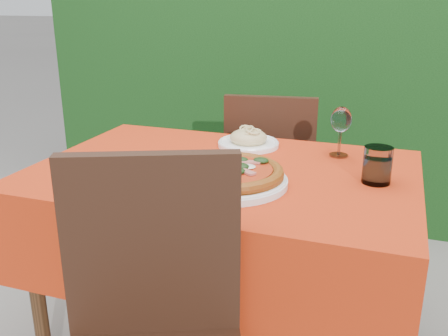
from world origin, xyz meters
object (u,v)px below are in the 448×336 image
(water_glass, at_px, (377,167))
(pizza_plate, at_px, (229,175))
(fork, at_px, (120,165))
(chair_near, at_px, (152,332))
(chair_far, at_px, (270,173))
(pasta_plate, at_px, (248,140))
(wine_glass, at_px, (341,122))

(water_glass, bearing_deg, pizza_plate, -158.74)
(water_glass, relative_size, fork, 0.58)
(chair_near, bearing_deg, fork, 102.84)
(water_glass, distance_m, fork, 0.84)
(fork, bearing_deg, chair_far, 74.04)
(chair_near, distance_m, pizza_plate, 0.54)
(chair_near, xyz_separation_m, pizza_plate, (0.03, 0.48, 0.23))
(chair_far, distance_m, water_glass, 0.85)
(fork, bearing_deg, pasta_plate, 55.92)
(chair_near, relative_size, fork, 4.79)
(chair_near, height_order, water_glass, chair_near)
(fork, bearing_deg, pizza_plate, 2.35)
(pizza_plate, xyz_separation_m, wine_glass, (0.28, 0.40, 0.10))
(chair_near, distance_m, water_glass, 0.83)
(pasta_plate, distance_m, fork, 0.51)
(chair_near, xyz_separation_m, water_glass, (0.45, 0.65, 0.25))
(wine_glass, bearing_deg, pizza_plate, -124.81)
(water_glass, bearing_deg, pasta_plate, 152.45)
(pasta_plate, bearing_deg, chair_near, -87.62)
(fork, bearing_deg, wine_glass, 36.07)
(chair_near, height_order, pizza_plate, chair_near)
(chair_near, distance_m, fork, 0.68)
(pasta_plate, bearing_deg, water_glass, -27.55)
(pizza_plate, relative_size, fork, 1.87)
(chair_far, relative_size, wine_glass, 4.91)
(chair_near, distance_m, pasta_plate, 0.93)
(pasta_plate, height_order, wine_glass, wine_glass)
(chair_far, height_order, fork, chair_far)
(chair_near, xyz_separation_m, pasta_plate, (-0.04, 0.90, 0.23))
(chair_far, distance_m, pasta_plate, 0.46)
(water_glass, bearing_deg, wine_glass, 120.73)
(chair_far, distance_m, fork, 0.87)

